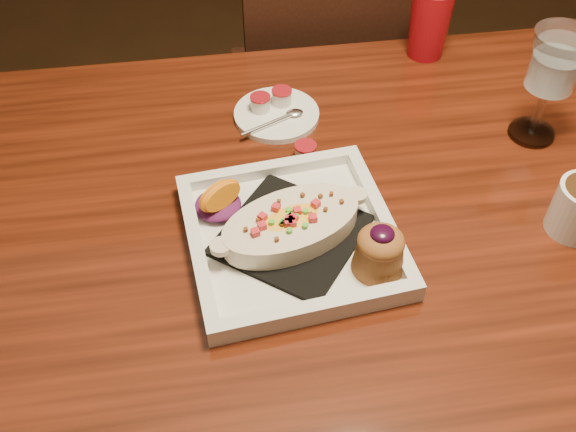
{
  "coord_description": "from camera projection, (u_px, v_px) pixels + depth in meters",
  "views": [
    {
      "loc": [
        -0.28,
        -0.58,
        1.41
      ],
      "look_at": [
        -0.19,
        0.01,
        0.77
      ],
      "focal_mm": 40.0,
      "sensor_mm": 36.0,
      "label": 1
    }
  ],
  "objects": [
    {
      "name": "chair_far",
      "position": [
        329.0,
        92.0,
        1.5
      ],
      "size": [
        0.42,
        0.42,
        0.93
      ],
      "rotation": [
        0.0,
        0.0,
        3.14
      ],
      "color": "black",
      "rests_on": "floor"
    },
    {
      "name": "saucer",
      "position": [
        275.0,
        112.0,
        1.05
      ],
      "size": [
        0.14,
        0.14,
        0.09
      ],
      "color": "silver",
      "rests_on": "table"
    },
    {
      "name": "creamer_loose",
      "position": [
        305.0,
        152.0,
        0.98
      ],
      "size": [
        0.03,
        0.03,
        0.03
      ],
      "color": "silver",
      "rests_on": "table"
    },
    {
      "name": "plate",
      "position": [
        300.0,
        233.0,
        0.85
      ],
      "size": [
        0.3,
        0.3,
        0.08
      ],
      "rotation": [
        0.0,
        0.0,
        0.1
      ],
      "color": "silver",
      "rests_on": "table"
    },
    {
      "name": "table",
      "position": [
        412.0,
        260.0,
        0.97
      ],
      "size": [
        1.5,
        0.9,
        0.75
      ],
      "color": "#631F0E",
      "rests_on": "floor"
    },
    {
      "name": "goblet",
      "position": [
        555.0,
        68.0,
        0.93
      ],
      "size": [
        0.09,
        0.09,
        0.18
      ],
      "color": "silver",
      "rests_on": "table"
    },
    {
      "name": "red_tumbler",
      "position": [
        429.0,
        23.0,
        1.14
      ],
      "size": [
        0.08,
        0.08,
        0.13
      ],
      "primitive_type": "cone",
      "color": "#AF0C16",
      "rests_on": "table"
    }
  ]
}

